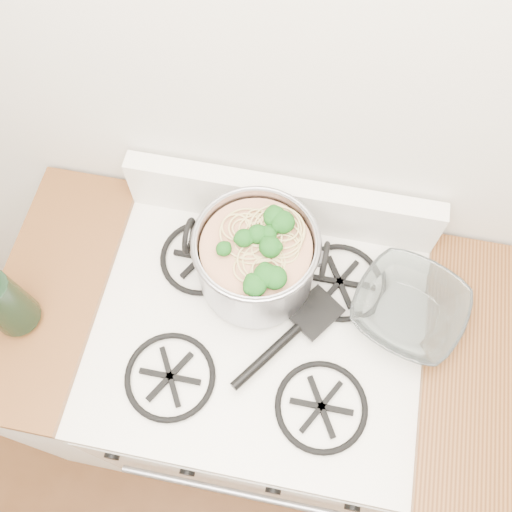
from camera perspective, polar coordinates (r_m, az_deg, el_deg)
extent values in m
plane|color=silver|center=(1.11, 3.74, 16.74)|extent=(3.60, 0.00, 3.60)
cube|color=white|center=(1.81, 0.14, -12.24)|extent=(0.76, 0.65, 0.81)
cube|color=white|center=(1.36, 0.19, -7.59)|extent=(0.76, 0.65, 0.04)
cube|color=black|center=(1.75, -1.98, -21.92)|extent=(0.58, 0.02, 0.46)
cube|color=black|center=(1.33, 0.19, -7.16)|extent=(0.60, 0.56, 0.02)
cylinder|color=black|center=(1.44, -14.11, -18.51)|extent=(0.04, 0.03, 0.04)
cylinder|color=black|center=(1.40, -6.79, -20.34)|extent=(0.04, 0.03, 0.04)
cylinder|color=black|center=(1.39, 1.79, -22.05)|extent=(0.04, 0.03, 0.04)
cylinder|color=black|center=(1.41, 9.66, -23.20)|extent=(0.04, 0.03, 0.04)
cube|color=silver|center=(1.87, -15.39, -8.64)|extent=(0.25, 0.65, 0.88)
cube|color=#4C2912|center=(1.46, -19.73, -3.23)|extent=(0.25, 0.65, 0.04)
cylinder|color=#97989F|center=(1.28, 0.00, -0.35)|extent=(0.27, 0.27, 0.18)
torus|color=#97989F|center=(1.20, 0.00, 1.39)|extent=(0.28, 0.28, 0.01)
torus|color=black|center=(1.25, -6.73, 2.02)|extent=(0.01, 0.08, 0.08)
torus|color=black|center=(1.22, 6.86, -0.38)|extent=(0.01, 0.08, 0.08)
cylinder|color=#AC7451|center=(1.29, 0.00, -0.58)|extent=(0.24, 0.24, 0.15)
sphere|color=#144813|center=(1.21, 0.00, 1.32)|extent=(0.04, 0.04, 0.04)
sphere|color=#144813|center=(1.21, 0.00, 1.32)|extent=(0.04, 0.04, 0.04)
sphere|color=#144813|center=(1.21, 0.00, 1.32)|extent=(0.04, 0.04, 0.04)
sphere|color=#144813|center=(1.21, 0.00, 1.32)|extent=(0.04, 0.04, 0.04)
sphere|color=#144813|center=(1.21, 0.00, 1.32)|extent=(0.04, 0.04, 0.04)
sphere|color=#144813|center=(1.21, 0.00, 1.32)|extent=(0.04, 0.04, 0.04)
sphere|color=#144813|center=(1.21, 0.00, 1.32)|extent=(0.04, 0.04, 0.04)
sphere|color=#144813|center=(1.21, 0.00, 1.32)|extent=(0.04, 0.04, 0.04)
sphere|color=#144813|center=(1.21, 0.00, 1.32)|extent=(0.04, 0.04, 0.04)
sphere|color=#144813|center=(1.21, 0.00, 1.32)|extent=(0.04, 0.04, 0.04)
imported|color=white|center=(1.36, 14.86, -5.38)|extent=(0.13, 0.13, 0.02)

